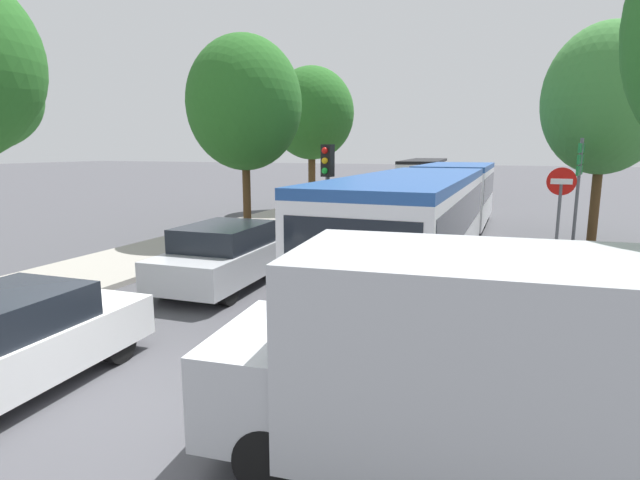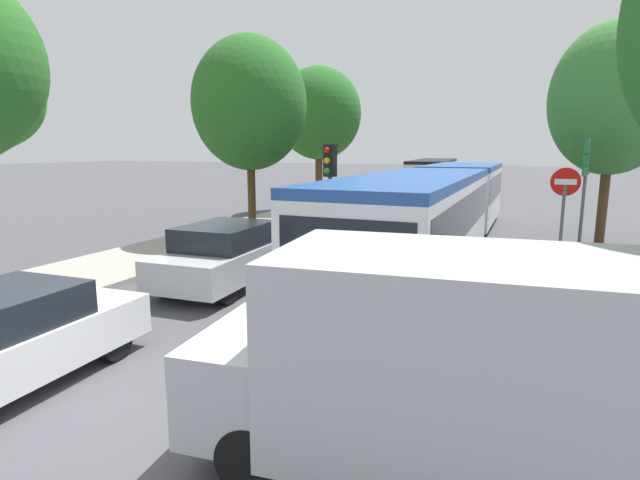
# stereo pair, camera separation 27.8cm
# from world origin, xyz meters

# --- Properties ---
(ground_plane) EXTENTS (200.00, 200.00, 0.00)m
(ground_plane) POSITION_xyz_m (0.00, 0.00, 0.00)
(ground_plane) COLOR #47474C
(kerb_strip_left) EXTENTS (3.20, 42.25, 0.14)m
(kerb_strip_left) POSITION_xyz_m (-5.93, 16.12, 0.07)
(kerb_strip_left) COLOR #9E998E
(kerb_strip_left) RESTS_ON ground
(articulated_bus) EXTENTS (2.75, 17.76, 2.63)m
(articulated_bus) POSITION_xyz_m (1.95, 11.53, 1.52)
(articulated_bus) COLOR silver
(articulated_bus) RESTS_ON ground
(city_bus_rear) EXTENTS (3.45, 11.74, 2.49)m
(city_bus_rear) POSITION_xyz_m (-1.99, 32.25, 1.44)
(city_bus_rear) COLOR silver
(city_bus_rear) RESTS_ON ground
(queued_car_white) EXTENTS (1.88, 4.09, 1.40)m
(queued_car_white) POSITION_xyz_m (-1.91, -0.44, 0.71)
(queued_car_white) COLOR white
(queued_car_white) RESTS_ON ground
(queued_car_silver) EXTENTS (2.03, 4.42, 1.51)m
(queued_car_silver) POSITION_xyz_m (-2.05, 5.34, 0.77)
(queued_car_silver) COLOR #B7BABF
(queued_car_silver) RESTS_ON ground
(queued_car_black) EXTENTS (1.94, 4.23, 1.44)m
(queued_car_black) POSITION_xyz_m (-2.01, 10.96, 0.73)
(queued_car_black) COLOR black
(queued_car_black) RESTS_ON ground
(queued_car_red) EXTENTS (1.99, 4.34, 1.48)m
(queued_car_red) POSITION_xyz_m (-1.79, 16.74, 0.75)
(queued_car_red) COLOR #B21E19
(queued_car_red) RESTS_ON ground
(white_van) EXTENTS (5.17, 2.44, 2.31)m
(white_van) POSITION_xyz_m (4.11, 0.09, 1.24)
(white_van) COLOR #B7BABF
(white_van) RESTS_ON ground
(traffic_light) EXTENTS (0.36, 0.39, 3.40)m
(traffic_light) POSITION_xyz_m (-0.65, 8.52, 2.50)
(traffic_light) COLOR #56595E
(traffic_light) RESTS_ON ground
(no_entry_sign) EXTENTS (0.70, 0.08, 2.82)m
(no_entry_sign) POSITION_xyz_m (5.40, 9.19, 1.88)
(no_entry_sign) COLOR #56595E
(no_entry_sign) RESTS_ON ground
(direction_sign_post) EXTENTS (0.33, 1.39, 3.60)m
(direction_sign_post) POSITION_xyz_m (6.12, 12.50, 2.57)
(direction_sign_post) COLOR #56595E
(direction_sign_post) RESTS_ON ground
(tree_left_mid) EXTENTS (4.10, 4.10, 7.23)m
(tree_left_mid) POSITION_xyz_m (-4.83, 11.24, 4.74)
(tree_left_mid) COLOR #51381E
(tree_left_mid) RESTS_ON ground
(tree_left_far) EXTENTS (4.39, 4.39, 7.45)m
(tree_left_far) POSITION_xyz_m (-5.76, 19.85, 4.95)
(tree_left_far) COLOR #51381E
(tree_left_far) RESTS_ON ground
(tree_right_mid) EXTENTS (4.07, 4.07, 7.44)m
(tree_right_mid) POSITION_xyz_m (6.95, 14.88, 4.78)
(tree_right_mid) COLOR #51381E
(tree_right_mid) RESTS_ON ground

